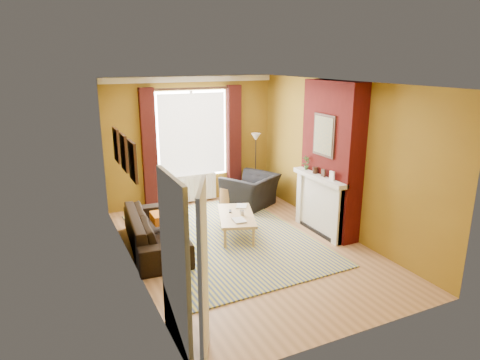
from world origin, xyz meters
The scene contains 12 objects.
ground centered at (0.00, 0.00, 0.00)m, with size 5.50×5.50×0.00m, color #996C45.
room_walls centered at (0.64, 0.28, 1.39)m, with size 3.82×5.54×2.83m.
striped_rug centered at (-0.20, 0.48, 0.01)m, with size 2.97×4.03×0.02m.
sofa centered at (-1.42, 0.66, 0.32)m, with size 2.16×0.84×0.63m, color black.
armchair centered at (1.02, 1.86, 0.36)m, with size 1.10×0.96×0.71m, color black.
coffee_table centered at (0.06, 0.53, 0.37)m, with size 0.99×1.37×0.41m.
wicker_stool centered at (0.53, 1.96, 0.24)m, with size 0.49×0.49×0.49m.
floor_lamp centered at (1.42, 2.40, 1.20)m, with size 0.23×0.23×1.52m.
book_a centered at (-0.14, 0.22, 0.43)m, with size 0.21×0.28×0.03m, color #999999.
book_b centered at (0.25, 0.93, 0.42)m, with size 0.20×0.27×0.02m, color #999999.
mug centered at (0.14, 0.46, 0.46)m, with size 0.10×0.10×0.09m, color #999999.
tv_remote centered at (0.02, 0.71, 0.42)m, with size 0.10×0.15×0.02m.
Camera 1 is at (-3.03, -6.14, 3.18)m, focal length 32.00 mm.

